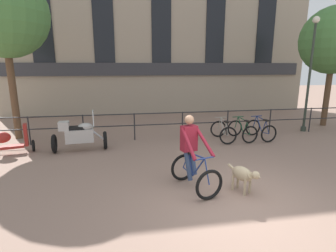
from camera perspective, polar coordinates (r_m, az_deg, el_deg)
name	(u,v)px	position (r m, az deg, el deg)	size (l,w,h in m)	color
ground_plane	(238,204)	(5.85, 15.01, -16.07)	(60.00, 60.00, 0.00)	#8E7060
canal_railing	(182,120)	(10.28, 3.16, 1.25)	(15.05, 0.05, 1.05)	#232326
building_facade	(160,18)	(15.98, -1.65, 22.53)	(18.00, 0.72, 10.94)	gray
cyclist_with_bike	(192,156)	(6.10, 5.34, -6.55)	(0.99, 1.32, 1.70)	black
dog	(243,175)	(6.19, 16.11, -10.13)	(0.50, 0.83, 0.61)	tan
parked_motorcycle	(79,135)	(9.19, -18.76, -1.81)	(1.79, 0.77, 1.35)	black
parked_bicycle_near_lamp	(223,131)	(10.17, 11.91, -1.17)	(0.68, 1.12, 0.86)	black
parked_bicycle_mid_left	(242,131)	(10.48, 15.84, -0.97)	(0.79, 1.18, 0.86)	black
parked_bicycle_mid_right	(261,130)	(10.83, 19.52, -0.78)	(0.75, 1.16, 0.86)	black
parked_scooter	(10,140)	(9.82, -31.14, -2.70)	(1.34, 0.72, 0.96)	black
street_lamp	(310,69)	(12.63, 28.57, 10.75)	(0.28, 0.28, 4.73)	#2D382D
tree_canalside_left	(3,14)	(11.73, -32.30, 19.99)	(3.16, 3.16, 6.21)	brown
tree_canalside_right	(334,41)	(14.44, 32.48, 15.39)	(2.98, 2.98, 5.40)	brown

